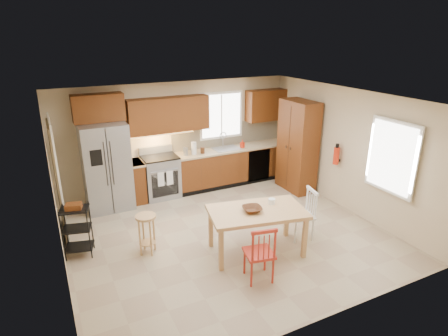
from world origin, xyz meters
name	(u,v)px	position (x,y,z in m)	size (l,w,h in m)	color
floor	(226,234)	(0.00, 0.00, 0.00)	(5.50, 5.50, 0.00)	tan
ceiling	(227,99)	(0.00, 0.00, 2.50)	(5.50, 5.00, 0.02)	silver
wall_back	(178,137)	(0.00, 2.50, 1.25)	(5.50, 0.02, 2.50)	#CCB793
wall_front	(322,238)	(0.00, -2.50, 1.25)	(5.50, 0.02, 2.50)	#CCB793
wall_left	(55,201)	(-2.75, 0.00, 1.25)	(0.02, 5.00, 2.50)	#CCB793
wall_right	(347,150)	(2.75, 0.00, 1.25)	(0.02, 5.00, 2.50)	#CCB793
refrigerator	(106,167)	(-1.70, 2.12, 0.91)	(0.92, 0.75, 1.82)	gray
range_stove	(161,177)	(-0.55, 2.19, 0.46)	(0.76, 0.63, 0.92)	gray
base_cabinet_narrow	(136,181)	(-1.10, 2.20, 0.45)	(0.30, 0.60, 0.90)	#612D11
base_cabinet_run	(233,165)	(1.29, 2.20, 0.45)	(2.92, 0.60, 0.90)	#612D11
dishwasher	(259,165)	(1.85, 1.91, 0.45)	(0.60, 0.02, 0.78)	black
backsplash	(228,134)	(1.29, 2.48, 1.18)	(2.92, 0.03, 0.55)	beige
upper_over_fridge	(98,108)	(-1.70, 2.33, 2.10)	(1.00, 0.35, 0.55)	#592D0E
upper_left_block	(169,115)	(-0.25, 2.33, 1.83)	(1.80, 0.35, 0.75)	#592D0E
upper_right_block	(266,105)	(2.25, 2.33, 1.83)	(1.00, 0.35, 0.75)	#592D0E
window_back	(221,115)	(1.10, 2.48, 1.65)	(1.12, 0.04, 1.12)	white
sink	(226,150)	(1.10, 2.20, 0.86)	(0.62, 0.46, 0.16)	gray
undercab_glow	(157,134)	(-0.55, 2.30, 1.43)	(1.60, 0.30, 0.01)	#FFBF66
soap_bottle	(242,144)	(1.48, 2.10, 1.00)	(0.09, 0.09, 0.19)	red
paper_towel	(194,148)	(0.25, 2.15, 1.04)	(0.12, 0.12, 0.28)	silver
canister_steel	(186,151)	(0.05, 2.15, 0.99)	(0.11, 0.11, 0.18)	gray
canister_wood	(203,150)	(0.45, 2.12, 0.97)	(0.10, 0.10, 0.14)	#532C16
pantry	(298,146)	(2.43, 1.20, 1.05)	(0.50, 0.95, 2.10)	#612D11
fire_extinguisher	(336,156)	(2.63, 0.15, 1.10)	(0.12, 0.12, 0.36)	red
window_right	(392,157)	(2.68, -1.15, 1.45)	(0.04, 1.02, 1.32)	white
doorway	(57,182)	(-2.67, 1.30, 1.05)	(0.04, 0.95, 2.10)	#8C7A59
dining_table	(256,232)	(0.19, -0.74, 0.38)	(1.57, 0.88, 0.76)	tan
chair_red	(259,252)	(-0.16, -1.39, 0.46)	(0.43, 0.43, 0.92)	#AA281A
chair_white	(301,215)	(1.14, -0.69, 0.46)	(0.43, 0.43, 0.92)	silver
table_bowl	(252,212)	(0.09, -0.74, 0.77)	(0.32, 0.32, 0.08)	#532C16
table_jar	(272,203)	(0.54, -0.64, 0.80)	(0.12, 0.12, 0.13)	silver
bar_stool	(147,234)	(-1.46, 0.04, 0.35)	(0.34, 0.34, 0.70)	tan
utility_cart	(77,231)	(-2.50, 0.49, 0.44)	(0.44, 0.35, 0.89)	black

